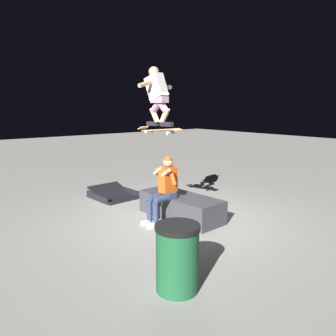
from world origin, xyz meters
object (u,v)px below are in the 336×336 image
object	(u,v)px
skateboard	(160,130)
skater_airborne	(157,94)
kicker_ramp	(113,195)
ledge_box_main	(181,206)
person_sitting_on_ledge	(164,186)
trash_bin	(177,258)

from	to	relation	value
skateboard	skater_airborne	xyz separation A→B (m)	(0.06, 0.01, 0.69)
skater_airborne	kicker_ramp	bearing A→B (deg)	-2.28
ledge_box_main	person_sitting_on_ledge	world-z (taller)	person_sitting_on_ledge
skater_airborne	trash_bin	size ratio (longest dim) A/B	1.32
skateboard	kicker_ramp	world-z (taller)	skateboard
person_sitting_on_ledge	skateboard	world-z (taller)	skateboard
person_sitting_on_ledge	trash_bin	bearing A→B (deg)	145.22
person_sitting_on_ledge	trash_bin	world-z (taller)	person_sitting_on_ledge
ledge_box_main	person_sitting_on_ledge	xyz separation A→B (m)	(0.02, 0.42, 0.49)
skateboard	skater_airborne	distance (m)	0.69
kicker_ramp	skateboard	bearing A→B (deg)	178.07
skater_airborne	trash_bin	world-z (taller)	skater_airborne
ledge_box_main	skateboard	world-z (taller)	skateboard
skater_airborne	skateboard	bearing A→B (deg)	-170.01
kicker_ramp	skater_airborne	bearing A→B (deg)	177.72
kicker_ramp	trash_bin	distance (m)	4.49
skateboard	trash_bin	bearing A→B (deg)	146.78
ledge_box_main	skater_airborne	size ratio (longest dim) A/B	1.62
ledge_box_main	kicker_ramp	bearing A→B (deg)	8.23
skateboard	skater_airborne	size ratio (longest dim) A/B	0.93
ledge_box_main	trash_bin	xyz separation A→B (m)	(-2.02, 1.84, 0.19)
person_sitting_on_ledge	skateboard	bearing A→B (deg)	-11.22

